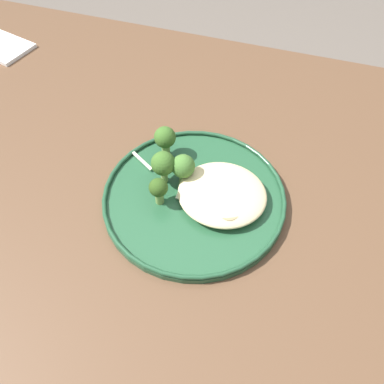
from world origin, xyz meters
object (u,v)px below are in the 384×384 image
(seared_scallop_rear_pale, at_px, (219,202))
(broccoli_floret_left_leaning, at_px, (183,167))
(seared_scallop_half_hidden, at_px, (228,215))
(seared_scallop_large_seared, at_px, (239,186))
(seared_scallop_center_golden, at_px, (214,211))
(seared_scallop_front_small, at_px, (201,176))
(seared_scallop_on_noodles, at_px, (219,177))
(broccoli_floret_center_pile, at_px, (165,138))
(dinner_plate, at_px, (192,196))
(broccoli_floret_right_tilted, at_px, (159,189))
(broccoli_floret_front_edge, at_px, (163,164))

(seared_scallop_rear_pale, height_order, broccoli_floret_left_leaning, broccoli_floret_left_leaning)
(seared_scallop_rear_pale, height_order, seared_scallop_half_hidden, seared_scallop_half_hidden)
(seared_scallop_half_hidden, xyz_separation_m, seared_scallop_large_seared, (-0.00, -0.06, -0.00))
(seared_scallop_half_hidden, relative_size, seared_scallop_center_golden, 1.05)
(seared_scallop_center_golden, height_order, broccoli_floret_left_leaning, broccoli_floret_left_leaning)
(seared_scallop_front_small, height_order, broccoli_floret_left_leaning, broccoli_floret_left_leaning)
(seared_scallop_on_noodles, xyz_separation_m, broccoli_floret_center_pile, (0.10, -0.03, 0.03))
(seared_scallop_half_hidden, height_order, seared_scallop_large_seared, seared_scallop_half_hidden)
(seared_scallop_on_noodles, relative_size, broccoli_floret_left_leaning, 0.62)
(seared_scallop_half_hidden, height_order, seared_scallop_center_golden, seared_scallop_half_hidden)
(dinner_plate, xyz_separation_m, seared_scallop_rear_pale, (-0.05, 0.01, 0.01))
(broccoli_floret_right_tilted, bearing_deg, seared_scallop_rear_pale, -166.77)
(seared_scallop_on_noodles, xyz_separation_m, seared_scallop_front_small, (0.03, 0.01, 0.00))
(dinner_plate, bearing_deg, seared_scallop_rear_pale, 173.07)
(dinner_plate, relative_size, seared_scallop_half_hidden, 8.39)
(seared_scallop_large_seared, height_order, broccoli_floret_center_pile, broccoli_floret_center_pile)
(seared_scallop_half_hidden, distance_m, seared_scallop_front_small, 0.09)
(seared_scallop_front_small, distance_m, broccoli_floret_front_edge, 0.07)
(broccoli_floret_left_leaning, bearing_deg, dinner_plate, 132.15)
(seared_scallop_front_small, distance_m, broccoli_floret_right_tilted, 0.08)
(seared_scallop_on_noodles, distance_m, seared_scallop_large_seared, 0.04)
(seared_scallop_half_hidden, bearing_deg, seared_scallop_large_seared, -91.44)
(seared_scallop_rear_pale, height_order, broccoli_floret_right_tilted, broccoli_floret_right_tilted)
(seared_scallop_front_small, distance_m, broccoli_floret_center_pile, 0.09)
(seared_scallop_rear_pale, relative_size, seared_scallop_half_hidden, 0.68)
(broccoli_floret_right_tilted, bearing_deg, seared_scallop_front_small, -128.60)
(seared_scallop_front_small, relative_size, broccoli_floret_right_tilted, 0.44)
(seared_scallop_center_golden, relative_size, seared_scallop_large_seared, 1.47)
(seared_scallop_on_noodles, bearing_deg, seared_scallop_half_hidden, 116.40)
(broccoli_floret_center_pile, distance_m, broccoli_floret_front_edge, 0.06)
(seared_scallop_front_small, height_order, broccoli_floret_front_edge, broccoli_floret_front_edge)
(broccoli_floret_right_tilted, bearing_deg, seared_scallop_on_noodles, -137.87)
(seared_scallop_large_seared, xyz_separation_m, broccoli_floret_center_pile, (0.14, -0.04, 0.03))
(seared_scallop_rear_pale, relative_size, broccoli_floret_center_pile, 0.40)
(seared_scallop_half_hidden, distance_m, broccoli_floret_right_tilted, 0.11)
(seared_scallop_on_noodles, relative_size, seared_scallop_half_hidden, 0.99)
(seared_scallop_large_seared, relative_size, broccoli_floret_right_tilted, 0.44)
(seared_scallop_front_small, relative_size, broccoli_floret_left_leaning, 0.41)
(seared_scallop_half_hidden, distance_m, seared_scallop_large_seared, 0.06)
(seared_scallop_on_noodles, height_order, seared_scallop_large_seared, seared_scallop_on_noodles)
(seared_scallop_front_small, height_order, seared_scallop_center_golden, seared_scallop_center_golden)
(dinner_plate, bearing_deg, seared_scallop_half_hidden, 158.32)
(dinner_plate, distance_m, seared_scallop_center_golden, 0.05)
(broccoli_floret_front_edge, bearing_deg, seared_scallop_large_seared, -171.31)
(seared_scallop_center_golden, bearing_deg, seared_scallop_front_small, -57.85)
(dinner_plate, xyz_separation_m, seared_scallop_large_seared, (-0.07, -0.03, 0.01))
(dinner_plate, bearing_deg, seared_scallop_large_seared, -152.97)
(dinner_plate, relative_size, broccoli_floret_center_pile, 4.93)
(seared_scallop_rear_pale, distance_m, seared_scallop_large_seared, 0.05)
(seared_scallop_half_hidden, relative_size, seared_scallop_front_small, 1.54)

